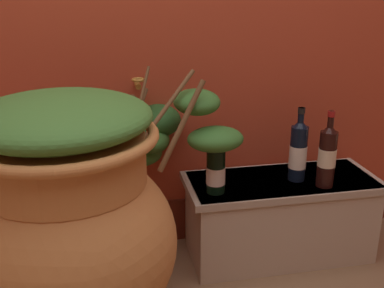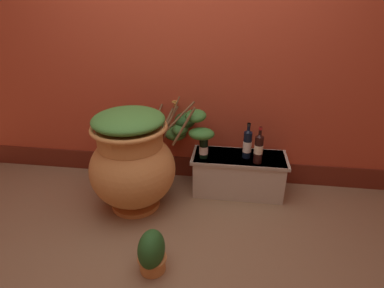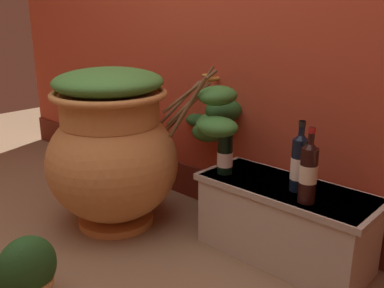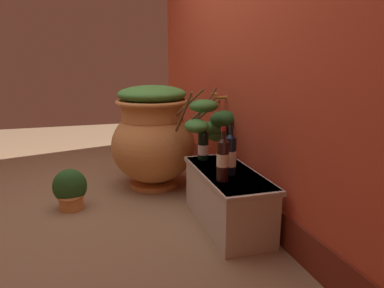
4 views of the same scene
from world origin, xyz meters
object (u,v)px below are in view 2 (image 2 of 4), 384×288
(wine_bottle_left, at_px, (259,147))
(wine_bottle_right, at_px, (247,143))
(potted_shrub, at_px, (152,253))
(wine_bottle_middle, at_px, (204,145))
(terracotta_urn, at_px, (135,158))

(wine_bottle_left, bearing_deg, wine_bottle_right, 136.71)
(potted_shrub, bearing_deg, wine_bottle_middle, 75.78)
(terracotta_urn, xyz_separation_m, wine_bottle_middle, (0.55, 0.24, 0.04))
(terracotta_urn, bearing_deg, wine_bottle_right, 17.84)
(wine_bottle_middle, relative_size, potted_shrub, 0.89)
(wine_bottle_right, bearing_deg, wine_bottle_left, -43.29)
(wine_bottle_right, xyz_separation_m, potted_shrub, (-0.62, -1.00, -0.36))
(terracotta_urn, height_order, wine_bottle_right, terracotta_urn)
(terracotta_urn, distance_m, potted_shrub, 0.83)
(wine_bottle_left, distance_m, wine_bottle_right, 0.12)
(wine_bottle_right, height_order, potted_shrub, wine_bottle_right)
(terracotta_urn, distance_m, wine_bottle_middle, 0.60)
(wine_bottle_left, height_order, wine_bottle_middle, wine_bottle_left)
(terracotta_urn, distance_m, wine_bottle_right, 0.97)
(wine_bottle_middle, bearing_deg, potted_shrub, -104.22)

